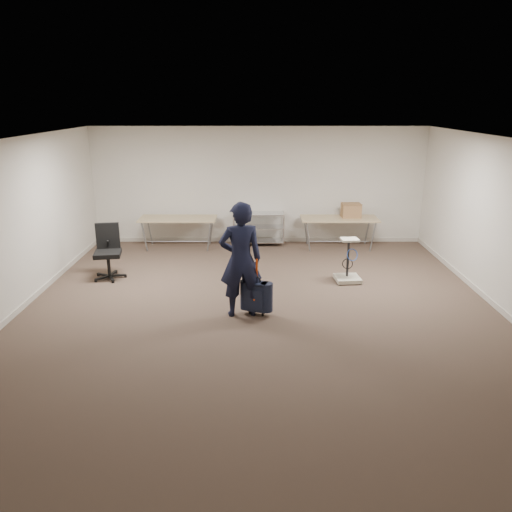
{
  "coord_description": "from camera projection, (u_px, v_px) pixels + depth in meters",
  "views": [
    {
      "loc": [
        -0.06,
        -7.51,
        3.36
      ],
      "look_at": [
        -0.06,
        0.3,
        0.93
      ],
      "focal_mm": 35.0,
      "sensor_mm": 36.0,
      "label": 1
    }
  ],
  "objects": [
    {
      "name": "ground",
      "position": [
        260.0,
        315.0,
        8.17
      ],
      "size": [
        9.0,
        9.0,
        0.0
      ],
      "primitive_type": "plane",
      "color": "#443529",
      "rests_on": "ground"
    },
    {
      "name": "room_shell",
      "position": [
        259.0,
        283.0,
        9.47
      ],
      "size": [
        8.0,
        9.0,
        9.0
      ],
      "color": "beige",
      "rests_on": "ground"
    },
    {
      "name": "folding_table_left",
      "position": [
        178.0,
        220.0,
        11.74
      ],
      "size": [
        1.8,
        0.75,
        0.73
      ],
      "color": "tan",
      "rests_on": "ground"
    },
    {
      "name": "folding_table_right",
      "position": [
        339.0,
        220.0,
        11.74
      ],
      "size": [
        1.8,
        0.75,
        0.73
      ],
      "color": "tan",
      "rests_on": "ground"
    },
    {
      "name": "wire_shelf",
      "position": [
        259.0,
        227.0,
        12.05
      ],
      "size": [
        1.22,
        0.47,
        0.8
      ],
      "color": "silver",
      "rests_on": "ground"
    },
    {
      "name": "person",
      "position": [
        241.0,
        260.0,
        7.92
      ],
      "size": [
        0.76,
        0.57,
        1.89
      ],
      "primitive_type": "imported",
      "rotation": [
        0.0,
        0.0,
        3.32
      ],
      "color": "black",
      "rests_on": "ground"
    },
    {
      "name": "suitcase",
      "position": [
        256.0,
        296.0,
        8.09
      ],
      "size": [
        0.4,
        0.3,
        0.96
      ],
      "color": "black",
      "rests_on": "ground"
    },
    {
      "name": "office_chair",
      "position": [
        109.0,
        262.0,
        9.82
      ],
      "size": [
        0.65,
        0.65,
        1.07
      ],
      "color": "black",
      "rests_on": "ground"
    },
    {
      "name": "equipment_cart",
      "position": [
        348.0,
        270.0,
        9.64
      ],
      "size": [
        0.51,
        0.51,
        0.86
      ],
      "color": "beige",
      "rests_on": "ground"
    },
    {
      "name": "cardboard_box",
      "position": [
        351.0,
        210.0,
        11.75
      ],
      "size": [
        0.45,
        0.35,
        0.33
      ],
      "primitive_type": "cube",
      "rotation": [
        0.0,
        0.0,
        0.04
      ],
      "color": "#A4884C",
      "rests_on": "folding_table_right"
    }
  ]
}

